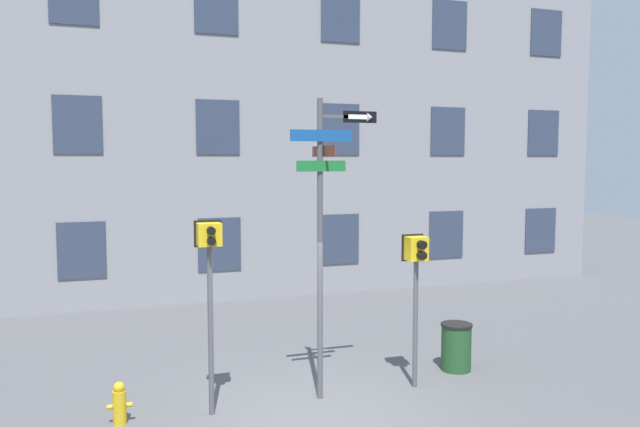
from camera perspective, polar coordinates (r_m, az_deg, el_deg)
name	(u,v)px	position (r m, az deg, el deg)	size (l,w,h in m)	color
ground_plane	(314,416)	(9.69, -0.54, -17.99)	(60.00, 60.00, 0.00)	#515154
building_facade	(215,69)	(17.13, -9.57, 12.92)	(24.00, 0.63, 12.38)	gray
street_sign_pole	(324,218)	(9.68, 0.41, -0.46)	(1.43, 1.05, 4.72)	#4C4C51
pedestrian_signal_left	(210,265)	(9.25, -10.06, -4.63)	(0.40, 0.40, 2.89)	#4C4C51
pedestrian_signal_right	(416,268)	(10.38, 8.80, -4.91)	(0.39, 0.40, 2.55)	#4C4C51
fire_hydrant	(119,404)	(9.74, -17.86, -16.22)	(0.35, 0.19, 0.62)	gold
trash_bin	(456,347)	(11.71, 12.35, -11.81)	(0.56, 0.56, 0.85)	#1E4723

